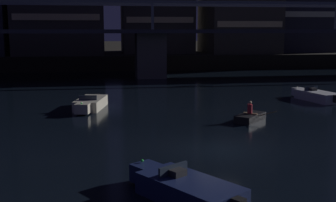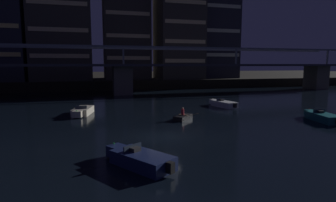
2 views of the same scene
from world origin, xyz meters
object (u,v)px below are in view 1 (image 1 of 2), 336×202
Objects in this scene: speedboat_mid_left at (185,189)px; dinghy_with_paddler at (250,117)px; speedboat_near_left at (316,96)px; speedboat_near_right at (90,104)px; river_bridge at (150,41)px.

speedboat_mid_left is 14.01m from dinghy_with_paddler.
speedboat_near_right is at bearing -176.37° from speedboat_near_left.
speedboat_near_left is 1.98× the size of dinghy_with_paddler.
river_bridge reaches higher than speedboat_near_right.
speedboat_near_right is at bearing 102.27° from speedboat_mid_left.
speedboat_mid_left is at bearing -77.73° from speedboat_near_right.
speedboat_near_left is at bearing 3.63° from speedboat_near_right.
speedboat_near_right and speedboat_mid_left have the same top height.
river_bridge reaches higher than speedboat_mid_left.
dinghy_with_paddler is at bearing -28.83° from speedboat_near_right.
speedboat_near_right is 1.09× the size of speedboat_mid_left.
speedboat_near_right is 1.99× the size of dinghy_with_paddler.
river_bridge is at bearing 85.83° from speedboat_mid_left.
speedboat_near_left is at bearing 52.29° from speedboat_mid_left.
speedboat_near_right is (-18.93, -1.20, 0.00)m from speedboat_near_left.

